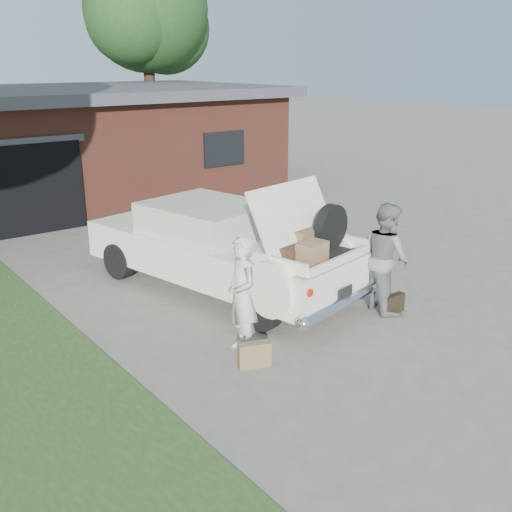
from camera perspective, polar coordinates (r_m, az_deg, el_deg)
ground at (r=9.51m, az=2.22°, el=-7.21°), size 90.00×90.00×0.00m
house at (r=19.34m, az=-17.91°, el=10.17°), size 12.80×7.80×3.30m
tree_right at (r=25.32m, az=-10.26°, el=21.58°), size 5.52×4.80×8.37m
sedan at (r=11.04m, az=-3.29°, el=0.95°), size 3.18×5.82×2.17m
woman_left at (r=8.55m, az=-1.33°, el=-3.78°), size 0.55×0.72×1.75m
woman_right at (r=10.23m, az=12.24°, el=-0.14°), size 0.92×1.06×1.86m
suitcase_left at (r=8.42m, az=-0.16°, el=-9.39°), size 0.48×0.30×0.36m
suitcase_right at (r=10.38m, az=12.96°, el=-4.45°), size 0.42×0.14×0.32m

